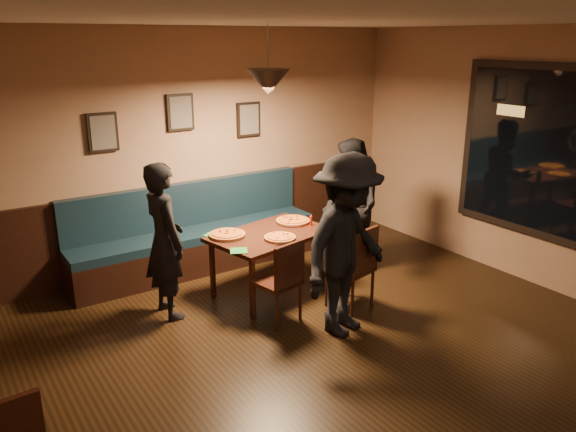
% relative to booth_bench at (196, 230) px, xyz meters
% --- Properties ---
extents(floor, '(7.00, 7.00, 0.00)m').
position_rel_booth_bench_xyz_m(floor, '(0.00, -3.20, -0.50)').
color(floor, black).
rests_on(floor, ground).
extents(ceiling, '(7.00, 7.00, 0.00)m').
position_rel_booth_bench_xyz_m(ceiling, '(0.00, -3.20, 2.30)').
color(ceiling, silver).
rests_on(ceiling, ground).
extents(wall_back, '(6.00, 0.00, 6.00)m').
position_rel_booth_bench_xyz_m(wall_back, '(0.00, 0.30, 0.90)').
color(wall_back, '#8C704F').
rests_on(wall_back, ground).
extents(wainscot, '(5.88, 0.06, 1.00)m').
position_rel_booth_bench_xyz_m(wainscot, '(0.00, 0.27, 0.00)').
color(wainscot, black).
rests_on(wainscot, ground).
extents(booth_bench, '(3.00, 0.60, 1.00)m').
position_rel_booth_bench_xyz_m(booth_bench, '(0.00, 0.00, 0.00)').
color(booth_bench, '#0F232D').
rests_on(booth_bench, ground).
extents(window_frame, '(0.06, 2.56, 1.86)m').
position_rel_booth_bench_xyz_m(window_frame, '(2.96, -2.70, 1.00)').
color(window_frame, black).
rests_on(window_frame, wall_right).
extents(window_glass, '(0.00, 2.40, 2.40)m').
position_rel_booth_bench_xyz_m(window_glass, '(2.93, -2.70, 1.00)').
color(window_glass, black).
rests_on(window_glass, wall_right).
extents(picture_left, '(0.32, 0.04, 0.42)m').
position_rel_booth_bench_xyz_m(picture_left, '(-0.90, 0.27, 1.20)').
color(picture_left, black).
rests_on(picture_left, wall_back).
extents(picture_center, '(0.32, 0.04, 0.42)m').
position_rel_booth_bench_xyz_m(picture_center, '(0.00, 0.27, 1.35)').
color(picture_center, black).
rests_on(picture_center, wall_back).
extents(picture_right, '(0.32, 0.04, 0.42)m').
position_rel_booth_bench_xyz_m(picture_right, '(0.90, 0.27, 1.20)').
color(picture_right, black).
rests_on(picture_right, wall_back).
extents(pendant_lamp, '(0.44, 0.44, 0.25)m').
position_rel_booth_bench_xyz_m(pendant_lamp, '(0.41, -0.99, 1.75)').
color(pendant_lamp, black).
rests_on(pendant_lamp, ceiling).
extents(dining_table, '(1.38, 1.03, 0.67)m').
position_rel_booth_bench_xyz_m(dining_table, '(0.41, -0.99, -0.17)').
color(dining_table, black).
rests_on(dining_table, floor).
extents(chair_near_left, '(0.44, 0.44, 0.85)m').
position_rel_booth_bench_xyz_m(chair_near_left, '(0.10, -1.61, -0.08)').
color(chair_near_left, black).
rests_on(chair_near_left, floor).
extents(chair_near_right, '(0.46, 0.46, 0.88)m').
position_rel_booth_bench_xyz_m(chair_near_right, '(0.88, -1.77, -0.06)').
color(chair_near_right, black).
rests_on(chair_near_right, floor).
extents(diner_left, '(0.39, 0.58, 1.56)m').
position_rel_booth_bench_xyz_m(diner_left, '(-0.73, -0.89, 0.28)').
color(diner_left, black).
rests_on(diner_left, floor).
extents(diner_right, '(0.70, 0.85, 1.58)m').
position_rel_booth_bench_xyz_m(diner_right, '(1.49, -1.04, 0.29)').
color(diner_right, black).
rests_on(diner_right, floor).
extents(diner_front, '(1.25, 0.93, 1.72)m').
position_rel_booth_bench_xyz_m(diner_front, '(0.52, -2.14, 0.36)').
color(diner_front, black).
rests_on(diner_front, floor).
extents(pizza_a, '(0.49, 0.49, 0.04)m').
position_rel_booth_bench_xyz_m(pizza_a, '(-0.02, -0.83, 0.19)').
color(pizza_a, orange).
rests_on(pizza_a, dining_table).
extents(pizza_b, '(0.39, 0.39, 0.04)m').
position_rel_booth_bench_xyz_m(pizza_b, '(0.40, -1.21, 0.19)').
color(pizza_b, '#C08D24').
rests_on(pizza_b, dining_table).
extents(pizza_c, '(0.45, 0.45, 0.04)m').
position_rel_booth_bench_xyz_m(pizza_c, '(0.82, -0.83, 0.19)').
color(pizza_c, '#C25924').
rests_on(pizza_c, dining_table).
extents(soda_glass, '(0.09, 0.09, 0.15)m').
position_rel_booth_bench_xyz_m(soda_glass, '(1.00, -1.26, 0.24)').
color(soda_glass, black).
rests_on(soda_glass, dining_table).
extents(tabasco_bottle, '(0.04, 0.04, 0.13)m').
position_rel_booth_bench_xyz_m(tabasco_bottle, '(0.93, -1.03, 0.23)').
color(tabasco_bottle, '#9A1A05').
rests_on(tabasco_bottle, dining_table).
extents(napkin_a, '(0.19, 0.19, 0.01)m').
position_rel_booth_bench_xyz_m(napkin_a, '(-0.14, -0.70, 0.17)').
color(napkin_a, '#1F7629').
rests_on(napkin_a, dining_table).
extents(napkin_b, '(0.22, 0.22, 0.01)m').
position_rel_booth_bench_xyz_m(napkin_b, '(-0.13, -1.27, 0.17)').
color(napkin_b, '#228030').
rests_on(napkin_b, dining_table).
extents(cutlery_set, '(0.17, 0.02, 0.00)m').
position_rel_booth_bench_xyz_m(cutlery_set, '(0.36, -1.37, 0.17)').
color(cutlery_set, silver).
rests_on(cutlery_set, dining_table).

